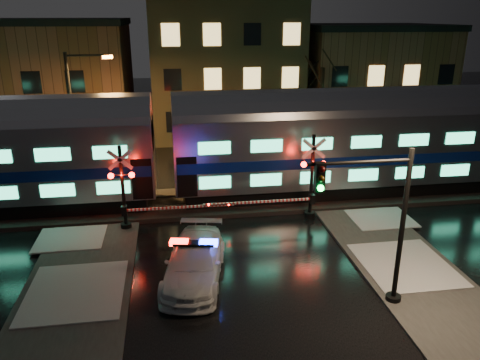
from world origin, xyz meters
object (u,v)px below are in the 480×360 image
at_px(police_car, 194,262).
at_px(crossing_signal_left, 131,196).
at_px(crossing_signal_right, 305,186).
at_px(traffic_light, 378,227).
at_px(streetlight, 77,112).

xyz_separation_m(police_car, crossing_signal_left, (-2.66, 4.89, 0.96)).
bearing_deg(crossing_signal_right, traffic_light, -87.93).
relative_size(traffic_light, streetlight, 0.73).
bearing_deg(crossing_signal_left, streetlight, 116.10).
relative_size(crossing_signal_left, traffic_light, 1.02).
distance_m(police_car, crossing_signal_right, 7.65).
bearing_deg(police_car, traffic_light, -13.10).
xyz_separation_m(crossing_signal_right, traffic_light, (0.27, -7.59, 1.26)).
xyz_separation_m(crossing_signal_right, streetlight, (-11.71, 6.69, 2.72)).
height_order(crossing_signal_right, streetlight, streetlight).
distance_m(crossing_signal_right, crossing_signal_left, 8.44).
bearing_deg(traffic_light, crossing_signal_right, 87.97).
distance_m(crossing_signal_left, streetlight, 7.96).
relative_size(crossing_signal_right, crossing_signal_left, 1.04).
relative_size(crossing_signal_left, streetlight, 0.75).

